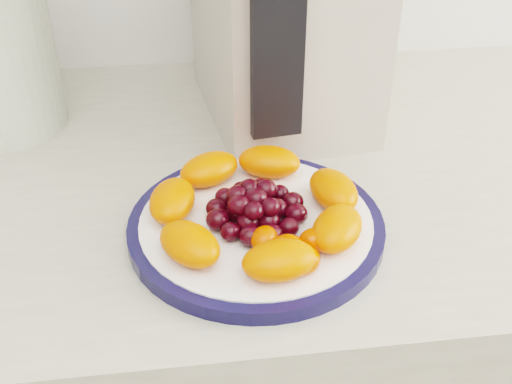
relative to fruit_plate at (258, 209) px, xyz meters
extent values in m
cylinder|color=#0E0F35|center=(0.00, 0.00, -0.02)|extent=(0.26, 0.26, 0.01)
cylinder|color=white|center=(0.00, 0.00, -0.02)|extent=(0.23, 0.23, 0.02)
cube|color=black|center=(0.04, 0.12, 0.13)|extent=(0.06, 0.03, 0.24)
ellipsoid|color=#FC4300|center=(0.08, 0.02, 0.00)|extent=(0.06, 0.08, 0.03)
ellipsoid|color=#FC4300|center=(0.02, 0.08, 0.00)|extent=(0.08, 0.06, 0.03)
ellipsoid|color=#FC4300|center=(-0.04, 0.08, 0.00)|extent=(0.08, 0.07, 0.03)
ellipsoid|color=#FC4300|center=(-0.08, 0.02, 0.00)|extent=(0.06, 0.08, 0.03)
ellipsoid|color=#FC4300|center=(-0.07, -0.05, 0.00)|extent=(0.08, 0.08, 0.03)
ellipsoid|color=#FC4300|center=(0.01, -0.08, 0.00)|extent=(0.07, 0.05, 0.03)
ellipsoid|color=#FC4300|center=(0.07, -0.04, 0.00)|extent=(0.07, 0.08, 0.03)
ellipsoid|color=black|center=(0.00, 0.00, -0.01)|extent=(0.02, 0.02, 0.02)
ellipsoid|color=black|center=(0.02, 0.00, 0.00)|extent=(0.02, 0.02, 0.02)
ellipsoid|color=black|center=(0.01, 0.02, -0.01)|extent=(0.02, 0.02, 0.02)
ellipsoid|color=black|center=(-0.01, 0.02, 0.00)|extent=(0.02, 0.02, 0.02)
ellipsoid|color=black|center=(-0.02, 0.00, -0.01)|extent=(0.02, 0.02, 0.02)
ellipsoid|color=black|center=(-0.01, -0.01, 0.00)|extent=(0.02, 0.02, 0.02)
ellipsoid|color=black|center=(0.01, -0.01, -0.01)|extent=(0.02, 0.02, 0.02)
ellipsoid|color=black|center=(0.04, 0.01, -0.01)|extent=(0.02, 0.02, 0.02)
ellipsoid|color=black|center=(0.03, 0.03, -0.01)|extent=(0.02, 0.02, 0.02)
ellipsoid|color=black|center=(0.01, 0.04, 0.00)|extent=(0.02, 0.02, 0.02)
ellipsoid|color=black|center=(-0.01, 0.04, -0.01)|extent=(0.02, 0.02, 0.02)
ellipsoid|color=black|center=(-0.03, 0.03, -0.01)|extent=(0.02, 0.02, 0.02)
ellipsoid|color=black|center=(-0.04, 0.01, -0.01)|extent=(0.02, 0.02, 0.02)
ellipsoid|color=black|center=(-0.04, -0.01, 0.00)|extent=(0.02, 0.02, 0.02)
ellipsoid|color=black|center=(-0.03, -0.03, -0.01)|extent=(0.02, 0.02, 0.02)
ellipsoid|color=black|center=(-0.01, -0.04, -0.01)|extent=(0.02, 0.02, 0.02)
ellipsoid|color=black|center=(0.01, -0.04, -0.01)|extent=(0.02, 0.02, 0.02)
ellipsoid|color=black|center=(0.03, -0.03, -0.01)|extent=(0.02, 0.02, 0.02)
ellipsoid|color=black|center=(0.04, -0.01, 0.00)|extent=(0.02, 0.02, 0.02)
ellipsoid|color=black|center=(0.00, 0.00, 0.01)|extent=(0.02, 0.02, 0.02)
ellipsoid|color=black|center=(0.01, 0.02, 0.01)|extent=(0.02, 0.02, 0.02)
ellipsoid|color=black|center=(-0.01, 0.02, 0.01)|extent=(0.02, 0.02, 0.02)
ellipsoid|color=black|center=(-0.02, 0.01, 0.01)|extent=(0.02, 0.02, 0.02)
ellipsoid|color=black|center=(-0.02, -0.01, 0.01)|extent=(0.02, 0.02, 0.02)
ellipsoid|color=black|center=(-0.01, -0.02, 0.01)|extent=(0.02, 0.02, 0.02)
ellipsoid|color=black|center=(0.01, -0.01, 0.01)|extent=(0.02, 0.02, 0.02)
ellipsoid|color=#E63500|center=(0.02, -0.06, 0.00)|extent=(0.03, 0.03, 0.02)
ellipsoid|color=#E63500|center=(0.05, -0.05, 0.00)|extent=(0.03, 0.03, 0.02)
ellipsoid|color=#E63500|center=(0.03, -0.08, 0.00)|extent=(0.04, 0.04, 0.02)
ellipsoid|color=#E63500|center=(0.00, -0.04, 0.00)|extent=(0.04, 0.04, 0.02)
camera|label=1|loc=(-0.07, -0.50, 0.37)|focal=45.00mm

